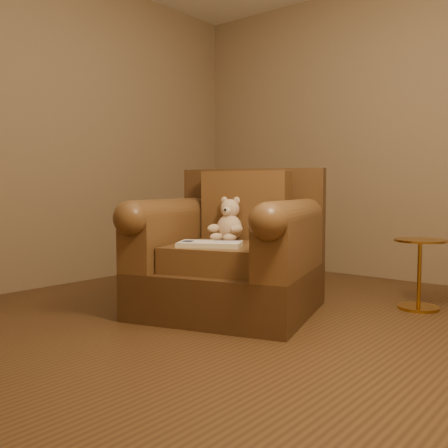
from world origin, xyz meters
The scene contains 6 objects.
floor centered at (0.00, 0.00, 0.00)m, with size 4.00×4.00×0.00m, color #53361C.
room centered at (0.00, 0.00, 1.71)m, with size 4.02×4.02×2.71m.
armchair centered at (-0.28, 0.15, 0.38)m, with size 1.33×1.30×0.97m.
teddy_bear centered at (-0.37, 0.22, 0.58)m, with size 0.22×0.26×0.31m.
guidebook centered at (-0.24, -0.13, 0.48)m, with size 0.45×0.40×0.03m.
side_table centered at (0.69, 0.99, 0.26)m, with size 0.34×0.34×0.48m.
Camera 1 is at (1.80, -2.48, 0.82)m, focal length 40.00 mm.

